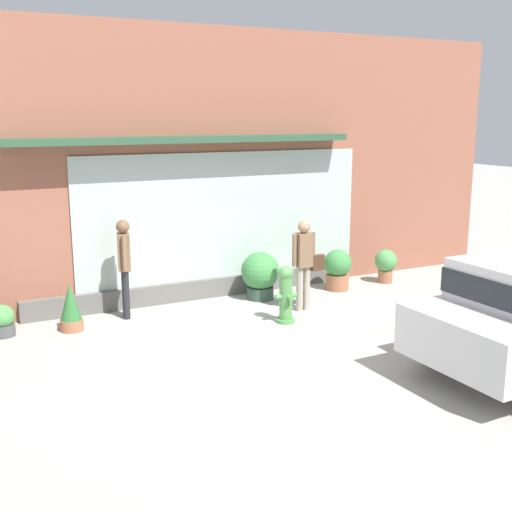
# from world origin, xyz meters

# --- Properties ---
(ground_plane) EXTENTS (60.00, 60.00, 0.00)m
(ground_plane) POSITION_xyz_m (0.00, 0.00, 0.00)
(ground_plane) COLOR #9E9B93
(curb_strip) EXTENTS (14.00, 0.24, 0.12)m
(curb_strip) POSITION_xyz_m (0.00, -0.20, 0.06)
(curb_strip) COLOR #B2B2AD
(curb_strip) RESTS_ON ground_plane
(storefront) EXTENTS (14.00, 0.81, 4.94)m
(storefront) POSITION_xyz_m (0.01, 3.19, 2.42)
(storefront) COLOR #935642
(storefront) RESTS_ON ground_plane
(fire_hydrant) EXTENTS (0.39, 0.36, 0.97)m
(fire_hydrant) POSITION_xyz_m (0.93, 1.00, 0.49)
(fire_hydrant) COLOR #4C8C47
(fire_hydrant) RESTS_ON ground_plane
(pedestrian_with_handbag) EXTENTS (0.62, 0.21, 1.61)m
(pedestrian_with_handbag) POSITION_xyz_m (1.56, 1.44, 0.92)
(pedestrian_with_handbag) COLOR #9E9384
(pedestrian_with_handbag) RESTS_ON ground_plane
(pedestrian_passerby) EXTENTS (0.26, 0.46, 1.69)m
(pedestrian_passerby) POSITION_xyz_m (-1.37, 2.45, 0.99)
(pedestrian_passerby) COLOR #232328
(pedestrian_passerby) RESTS_ON ground_plane
(potted_plant_window_left) EXTENTS (0.71, 0.71, 0.89)m
(potted_plant_window_left) POSITION_xyz_m (1.19, 2.43, 0.48)
(potted_plant_window_left) COLOR #33473D
(potted_plant_window_left) RESTS_ON ground_plane
(potted_plant_window_center) EXTENTS (0.37, 0.37, 0.78)m
(potted_plant_window_center) POSITION_xyz_m (-2.34, 2.19, 0.38)
(potted_plant_window_center) COLOR #9E6042
(potted_plant_window_center) RESTS_ON ground_plane
(potted_plant_window_right) EXTENTS (0.37, 0.37, 0.50)m
(potted_plant_window_right) POSITION_xyz_m (-3.35, 2.41, 0.25)
(potted_plant_window_right) COLOR #4C4C51
(potted_plant_window_right) RESTS_ON ground_plane
(potted_plant_doorstep) EXTENTS (0.46, 0.46, 0.69)m
(potted_plant_doorstep) POSITION_xyz_m (4.04, 2.32, 0.39)
(potted_plant_doorstep) COLOR #9E6042
(potted_plant_doorstep) RESTS_ON ground_plane
(potted_plant_by_entrance) EXTENTS (0.54, 0.54, 0.81)m
(potted_plant_by_entrance) POSITION_xyz_m (2.84, 2.31, 0.43)
(potted_plant_by_entrance) COLOR #9E6042
(potted_plant_by_entrance) RESTS_ON ground_plane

